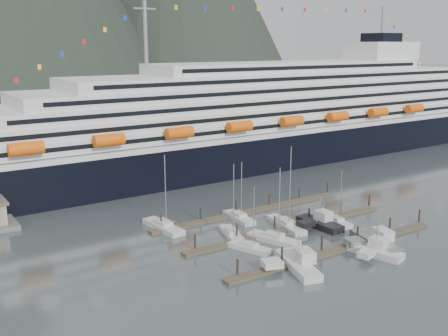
{
  "coord_description": "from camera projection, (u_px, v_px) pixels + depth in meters",
  "views": [
    {
      "loc": [
        -69.79,
        -70.76,
        35.43
      ],
      "look_at": [
        -7.91,
        22.0,
        9.1
      ],
      "focal_mm": 42.0,
      "sensor_mm": 36.0,
      "label": 1
    }
  ],
  "objects": [
    {
      "name": "sailboat_b",
      "position": [
        232.0,
        235.0,
        98.82
      ],
      "size": [
        5.16,
        9.83,
        14.69
      ],
      "rotation": [
        0.0,
        0.0,
        1.27
      ],
      "color": "#B9B9B9",
      "rests_on": "ground"
    },
    {
      "name": "cruise_ship",
      "position": [
        267.0,
        123.0,
        161.05
      ],
      "size": [
        210.0,
        30.4,
        50.3
      ],
      "color": "black",
      "rests_on": "ground"
    },
    {
      "name": "sailboat_a",
      "position": [
        249.0,
        248.0,
        92.44
      ],
      "size": [
        5.03,
        8.39,
        12.11
      ],
      "rotation": [
        0.0,
        0.0,
        1.93
      ],
      "color": "#B9B9B9",
      "rests_on": "ground"
    },
    {
      "name": "dock_mid",
      "position": [
        290.0,
        228.0,
        102.86
      ],
      "size": [
        48.18,
        2.28,
        3.2
      ],
      "color": "#41382A",
      "rests_on": "ground"
    },
    {
      "name": "dock_far",
      "position": [
        251.0,
        211.0,
        113.39
      ],
      "size": [
        48.18,
        2.28,
        3.2
      ],
      "color": "#41382A",
      "rests_on": "ground"
    },
    {
      "name": "trawler_e",
      "position": [
        319.0,
        223.0,
        104.11
      ],
      "size": [
        7.87,
        10.32,
        6.58
      ],
      "rotation": [
        0.0,
        0.0,
        1.62
      ],
      "color": "black",
      "rests_on": "ground"
    },
    {
      "name": "sailboat_e",
      "position": [
        163.0,
        227.0,
        102.96
      ],
      "size": [
        3.9,
        11.53,
        15.66
      ],
      "rotation": [
        0.0,
        0.0,
        1.66
      ],
      "color": "#B9B9B9",
      "rests_on": "ground"
    },
    {
      "name": "trawler_b",
      "position": [
        375.0,
        251.0,
        90.07
      ],
      "size": [
        7.83,
        9.87,
        6.05
      ],
      "rotation": [
        0.0,
        0.0,
        1.84
      ],
      "color": "#B9B9B9",
      "rests_on": "ground"
    },
    {
      "name": "dock_near",
      "position": [
        338.0,
        249.0,
        92.34
      ],
      "size": [
        48.18,
        2.28,
        3.2
      ],
      "color": "#41382A",
      "rests_on": "ground"
    },
    {
      "name": "sailboat_d",
      "position": [
        286.0,
        225.0,
        104.14
      ],
      "size": [
        4.63,
        11.89,
        17.04
      ],
      "rotation": [
        0.0,
        0.0,
        1.4
      ],
      "color": "#B9B9B9",
      "rests_on": "ground"
    },
    {
      "name": "sailboat_c",
      "position": [
        274.0,
        239.0,
        96.4
      ],
      "size": [
        5.89,
        10.64,
        14.67
      ],
      "rotation": [
        0.0,
        0.0,
        1.89
      ],
      "color": "#B9B9B9",
      "rests_on": "ground"
    },
    {
      "name": "trawler_a",
      "position": [
        297.0,
        264.0,
        84.73
      ],
      "size": [
        9.44,
        12.26,
        6.47
      ],
      "rotation": [
        0.0,
        0.0,
        1.27
      ],
      "color": "#B9B9B9",
      "rests_on": "ground"
    },
    {
      "name": "sailboat_h",
      "position": [
        337.0,
        222.0,
        106.33
      ],
      "size": [
        3.4,
        8.04,
        11.59
      ],
      "rotation": [
        0.0,
        0.0,
        1.42
      ],
      "color": "#B9B9B9",
      "rests_on": "ground"
    },
    {
      "name": "ground",
      "position": [
        319.0,
        229.0,
        103.12
      ],
      "size": [
        1600.0,
        1600.0,
        0.0
      ],
      "primitive_type": "plane",
      "color": "#465252",
      "rests_on": "ground"
    },
    {
      "name": "sailboat_f",
      "position": [
        239.0,
        218.0,
        108.41
      ],
      "size": [
        3.43,
        9.47,
        12.98
      ],
      "rotation": [
        0.0,
        0.0,
        1.49
      ],
      "color": "#B9B9B9",
      "rests_on": "ground"
    },
    {
      "name": "trawler_c",
      "position": [
        376.0,
        242.0,
        94.29
      ],
      "size": [
        9.45,
        12.88,
        6.34
      ],
      "rotation": [
        0.0,
        0.0,
        1.33
      ],
      "color": "gray",
      "rests_on": "ground"
    }
  ]
}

